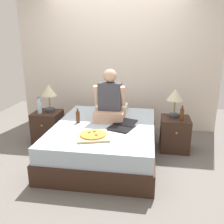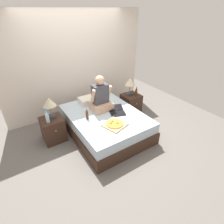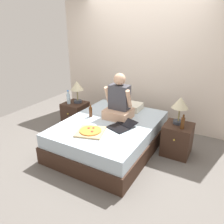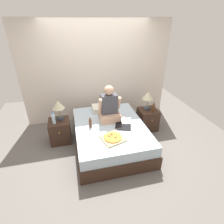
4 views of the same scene
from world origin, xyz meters
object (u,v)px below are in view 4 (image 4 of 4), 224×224
object	(u,v)px
lamp_on_left_nightstand	(58,106)
bed	(110,135)
water_bottle	(54,119)
nightstand_right	(147,119)
beer_bottle_on_bed	(90,123)
pizza_box	(113,138)
nightstand_left	(60,131)
lamp_on_right_nightstand	(148,97)
laptop	(123,125)
person_seated	(109,108)
beer_bottle	(153,108)

from	to	relation	value
lamp_on_left_nightstand	bed	bearing A→B (deg)	-23.31
bed	water_bottle	world-z (taller)	water_bottle
nightstand_right	beer_bottle_on_bed	bearing A→B (deg)	-166.02
pizza_box	beer_bottle_on_bed	bearing A→B (deg)	124.35
bed	nightstand_left	bearing A→B (deg)	159.86
lamp_on_left_nightstand	beer_bottle_on_bed	bearing A→B (deg)	-34.30
bed	nightstand_right	world-z (taller)	nightstand_right
lamp_on_left_nightstand	nightstand_right	world-z (taller)	lamp_on_left_nightstand
lamp_on_right_nightstand	laptop	bearing A→B (deg)	-144.83
water_bottle	nightstand_left	bearing A→B (deg)	48.35
lamp_on_left_nightstand	water_bottle	world-z (taller)	lamp_on_left_nightstand
beer_bottle_on_bed	pizza_box	bearing A→B (deg)	-55.65
laptop	water_bottle	bearing A→B (deg)	164.13
laptop	nightstand_right	bearing A→B (deg)	31.57
nightstand_right	laptop	xyz separation A→B (m)	(-0.79, -0.49, 0.25)
laptop	person_seated	bearing A→B (deg)	123.20
lamp_on_left_nightstand	pizza_box	world-z (taller)	lamp_on_left_nightstand
laptop	bed	bearing A→B (deg)	159.00
water_bottle	beer_bottle	distance (m)	2.25
pizza_box	bed	bearing A→B (deg)	82.78
person_seated	nightstand_left	bearing A→B (deg)	171.98
beer_bottle	laptop	size ratio (longest dim) A/B	0.46
lamp_on_left_nightstand	beer_bottle_on_bed	distance (m)	0.78
water_bottle	beer_bottle	xyz separation A→B (m)	(2.25, -0.01, -0.02)
beer_bottle	laptop	bearing A→B (deg)	-155.85
nightstand_left	beer_bottle_on_bed	distance (m)	0.81
pizza_box	laptop	bearing A→B (deg)	49.87
bed	lamp_on_left_nightstand	world-z (taller)	lamp_on_left_nightstand
bed	lamp_on_left_nightstand	size ratio (longest dim) A/B	4.30
nightstand_left	laptop	xyz separation A→B (m)	(1.31, -0.49, 0.25)
beer_bottle	person_seated	size ratio (longest dim) A/B	0.29
nightstand_left	nightstand_right	world-z (taller)	same
bed	water_bottle	size ratio (longest dim) A/B	7.02
person_seated	beer_bottle	bearing A→B (deg)	2.89
lamp_on_right_nightstand	person_seated	xyz separation A→B (m)	(-0.98, -0.20, -0.07)
bed	beer_bottle_on_bed	size ratio (longest dim) A/B	8.80
lamp_on_left_nightstand	person_seated	bearing A→B (deg)	-10.96
lamp_on_right_nightstand	pizza_box	bearing A→B (deg)	-139.71
lamp_on_left_nightstand	person_seated	distance (m)	1.08
water_bottle	beer_bottle	bearing A→B (deg)	-0.25
nightstand_right	water_bottle	bearing A→B (deg)	-177.64
person_seated	pizza_box	xyz separation A→B (m)	(-0.10, -0.71, -0.27)
nightstand_right	beer_bottle	world-z (taller)	beer_bottle
bed	water_bottle	xyz separation A→B (m)	(-1.13, 0.30, 0.39)
lamp_on_right_nightstand	pizza_box	distance (m)	1.46
lamp_on_right_nightstand	laptop	size ratio (longest dim) A/B	0.91
nightstand_left	lamp_on_left_nightstand	distance (m)	0.59
laptop	pizza_box	xyz separation A→B (m)	(-0.32, -0.38, -0.00)
water_bottle	beer_bottle_on_bed	size ratio (longest dim) A/B	1.25
nightstand_left	water_bottle	world-z (taller)	water_bottle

